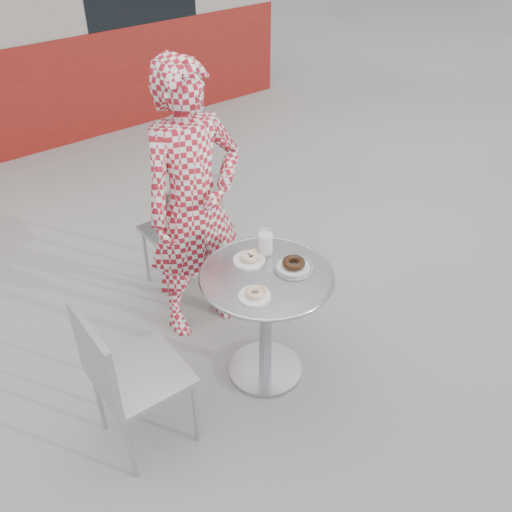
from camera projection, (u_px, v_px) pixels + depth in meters
ground at (261, 373)px, 3.24m from camera, size 60.00×60.00×0.00m
bistro_table at (266, 300)px, 2.95m from camera, size 0.69×0.69×0.70m
chair_far at (183, 253)px, 3.74m from camera, size 0.41×0.41×0.85m
chair_left at (143, 401)px, 2.75m from camera, size 0.42×0.42×0.85m
seated_person at (194, 205)px, 3.14m from camera, size 0.61×0.41×1.64m
plate_far at (249, 258)px, 2.93m from camera, size 0.17×0.17×0.04m
plate_near at (255, 294)px, 2.70m from camera, size 0.16×0.16×0.04m
plate_checker at (294, 265)px, 2.88m from camera, size 0.20×0.20×0.05m
milk_cup at (265, 243)px, 2.96m from camera, size 0.09×0.09×0.14m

